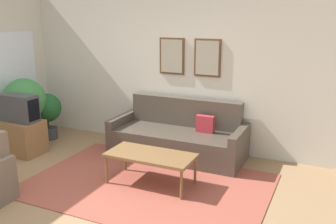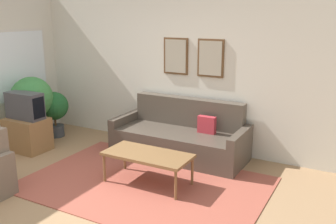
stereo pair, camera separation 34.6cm
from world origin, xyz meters
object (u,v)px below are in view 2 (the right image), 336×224
couch (181,137)px  coffee_table (148,156)px  potted_plant_tall (32,99)px  tv (25,106)px

couch → coffee_table: size_ratio=1.82×
coffee_table → potted_plant_tall: size_ratio=1.01×
couch → tv: tv is taller
coffee_table → tv: 2.48m
tv → potted_plant_tall: bearing=124.9°
couch → coffee_table: bearing=-85.9°
couch → coffee_table: (0.08, -1.15, 0.10)m
coffee_table → couch: bearing=94.1°
potted_plant_tall → coffee_table: bearing=-11.4°
coffee_table → tv: size_ratio=1.82×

